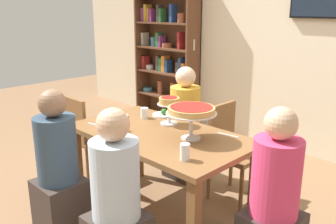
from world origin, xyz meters
name	(u,v)px	position (x,y,z in m)	size (l,w,h in m)	color
ground_plane	(160,214)	(0.00, 0.00, 0.00)	(12.00, 12.00, 0.00)	#846042
rear_partition	(295,34)	(0.00, 2.20, 1.40)	(8.00, 0.12, 2.80)	beige
dining_table	(159,144)	(0.00, 0.00, 0.64)	(1.48, 0.84, 0.74)	brown
bookshelf	(168,46)	(-1.90, 2.01, 1.14)	(1.10, 0.30, 2.21)	brown
diner_head_east	(273,208)	(1.03, 0.00, 0.49)	(0.34, 0.34, 1.15)	#382D28
diner_near_right	(117,210)	(0.35, -0.71, 0.49)	(0.34, 0.34, 1.15)	#382D28
diner_far_left	(185,131)	(-0.36, 0.71, 0.49)	(0.34, 0.34, 1.15)	#382D28
diner_near_left	(59,175)	(-0.35, -0.71, 0.49)	(0.34, 0.34, 1.15)	#382D28
chair_far_right	(231,147)	(0.22, 0.68, 0.49)	(0.40, 0.40, 0.87)	brown
chair_head_west	(85,134)	(-1.02, -0.05, 0.49)	(0.40, 0.40, 0.87)	brown
deep_dish_pizza_stand	(191,112)	(0.28, 0.07, 0.96)	(0.38, 0.38, 0.25)	silver
personal_pizza_stand	(169,104)	(-0.10, 0.21, 0.91)	(0.20, 0.20, 0.24)	silver
salad_plate_near_diner	(163,114)	(-0.31, 0.36, 0.76)	(0.20, 0.20, 0.07)	white
salad_plate_far_diner	(116,116)	(-0.58, 0.01, 0.75)	(0.22, 0.22, 0.06)	white
beer_glass_amber_tall	(114,121)	(-0.31, -0.21, 0.81)	(0.07, 0.07, 0.15)	gold
water_glass_clear_near	(185,152)	(0.51, -0.26, 0.80)	(0.07, 0.07, 0.11)	white
water_glass_clear_far	(144,113)	(-0.38, 0.18, 0.79)	(0.07, 0.07, 0.09)	white
cutlery_fork_near	(95,125)	(-0.52, -0.25, 0.74)	(0.18, 0.02, 0.01)	silver
cutlery_knife_near	(228,135)	(0.43, 0.33, 0.74)	(0.18, 0.02, 0.01)	silver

